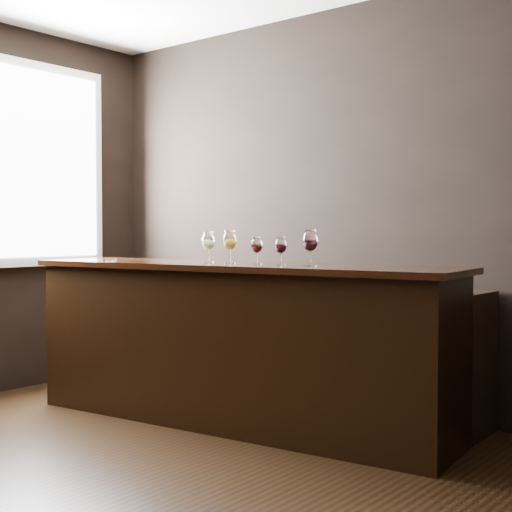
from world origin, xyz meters
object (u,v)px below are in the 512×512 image
Objects in this scene: bar_counter at (236,347)px; glass_amber at (230,241)px; glass_white at (208,242)px; glass_red_b at (281,246)px; glass_red_c at (310,242)px; glass_red_a at (257,246)px; back_bar_shelf at (316,346)px.

bar_counter is 13.50× the size of glass_amber.
glass_white is 1.17× the size of glass_red_b.
glass_red_c is at bearing -6.60° from bar_counter.
bar_counter is at bearing 13.19° from glass_amber.
glass_white is 0.96× the size of glass_amber.
glass_red_b reaches higher than bar_counter.
glass_white reaches higher than glass_red_a.
glass_red_a is 0.99× the size of glass_red_b.
back_bar_shelf is 1.06m from glass_white.
glass_red_a is at bearing -90.31° from back_bar_shelf.
glass_amber is 1.23× the size of glass_red_a.
glass_red_c is at bearing 0.83° from glass_amber.
glass_red_b is 0.81× the size of glass_red_c.
glass_white is 0.94× the size of glass_red_c.
glass_red_a is at bearing -0.73° from bar_counter.
back_bar_shelf is at bearing 73.29° from glass_amber.
glass_red_b is at bearing -3.57° from glass_red_a.
glass_white is at bearing -178.65° from glass_red_a.
glass_red_c reaches higher than back_bar_shelf.
glass_white is 1.19× the size of glass_red_a.
glass_white is at bearing -121.46° from back_bar_shelf.
bar_counter is at bearing -103.52° from back_bar_shelf.
glass_red_c is at bearing -58.47° from back_bar_shelf.
bar_counter is 0.66m from glass_red_a.
glass_amber is at bearing -173.29° from bar_counter.
back_bar_shelf is 1.07m from glass_red_c.
glass_red_c reaches higher than glass_red_b.
glass_white is at bearing 179.47° from glass_red_c.
glass_amber is at bearing -172.62° from glass_red_a.
glass_amber is (0.20, -0.02, 0.01)m from glass_white.
glass_red_b is at bearing -73.89° from back_bar_shelf.
glass_white is at bearing 175.33° from glass_amber.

